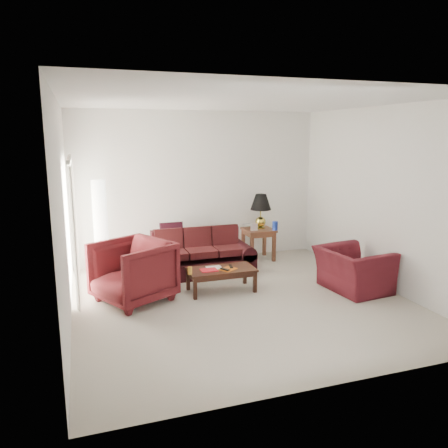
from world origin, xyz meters
name	(u,v)px	position (x,y,z in m)	size (l,w,h in m)	color
floor	(241,300)	(0.00, 0.00, 0.00)	(5.00, 5.00, 0.00)	beige
blinds	(73,226)	(-2.42, 1.30, 1.08)	(0.10, 2.00, 2.16)	silver
sofa	(200,253)	(-0.26, 1.47, 0.40)	(1.96, 0.85, 0.80)	black
throw_pillow	(172,233)	(-0.65, 2.08, 0.67)	(0.43, 0.12, 0.43)	black
end_table	(258,244)	(1.15, 2.06, 0.32)	(0.59, 0.59, 0.64)	#4A2919
table_lamp	(261,211)	(1.20, 2.09, 1.00)	(0.42, 0.42, 0.71)	#AE9A36
clock	(254,227)	(1.00, 1.94, 0.71)	(0.14, 0.05, 0.14)	white
blue_canister	(275,226)	(1.42, 1.85, 0.73)	(0.11, 0.11, 0.18)	navy
picture_frame	(247,224)	(0.97, 2.27, 0.72)	(0.12, 0.02, 0.15)	#AEAFB3
floor_lamp	(101,228)	(-1.96, 2.01, 0.88)	(0.29, 0.29, 1.77)	white
armchair_left	(133,272)	(-1.59, 0.50, 0.48)	(1.02, 1.05, 0.95)	#491014
armchair_right	(353,270)	(1.91, -0.14, 0.35)	(1.08, 0.94, 0.70)	#461017
coffee_table	(221,280)	(-0.16, 0.50, 0.19)	(1.10, 0.55, 0.38)	black
magazine_red	(209,270)	(-0.39, 0.46, 0.39)	(0.27, 0.20, 0.02)	#AD111D
magazine_white	(214,268)	(-0.27, 0.56, 0.39)	(0.25, 0.19, 0.01)	white
magazine_orange	(228,269)	(-0.07, 0.42, 0.39)	(0.26, 0.19, 0.01)	#C15F16
remote_a	(225,269)	(-0.15, 0.36, 0.41)	(0.05, 0.17, 0.02)	black
remote_b	(231,266)	(0.00, 0.48, 0.41)	(0.05, 0.16, 0.02)	black
yellow_glass	(190,271)	(-0.72, 0.38, 0.44)	(0.07, 0.07, 0.12)	gold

